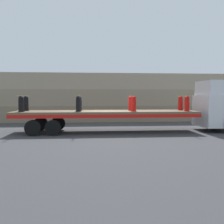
{
  "coord_description": "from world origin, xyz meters",
  "views": [
    {
      "loc": [
        -0.88,
        -15.08,
        2.15
      ],
      "look_at": [
        0.38,
        0.0,
        1.23
      ],
      "focal_mm": 40.0,
      "sensor_mm": 36.0,
      "label": 1
    }
  ],
  "objects_px": {
    "fire_hydrant_black_near_0": "(21,104)",
    "fire_hydrant_red_near_3": "(187,104)",
    "truck_cab": "(218,106)",
    "fire_hydrant_red_near_2": "(134,104)",
    "fire_hydrant_black_near_1": "(78,104)",
    "fire_hydrant_red_far_2": "(131,103)",
    "fire_hydrant_black_far_1": "(79,103)",
    "fire_hydrant_red_far_3": "(180,103)",
    "flatbed_trailer": "(95,115)",
    "fire_hydrant_black_far_0": "(26,104)"
  },
  "relations": [
    {
      "from": "fire_hydrant_black_far_1",
      "to": "fire_hydrant_red_near_3",
      "type": "height_order",
      "value": "same"
    },
    {
      "from": "flatbed_trailer",
      "to": "fire_hydrant_black_near_1",
      "type": "xyz_separation_m",
      "value": [
        -0.94,
        -0.54,
        0.67
      ]
    },
    {
      "from": "fire_hydrant_black_far_0",
      "to": "fire_hydrant_red_near_3",
      "type": "xyz_separation_m",
      "value": [
        9.71,
        -1.09,
        0.0
      ]
    },
    {
      "from": "fire_hydrant_black_near_1",
      "to": "fire_hydrant_black_far_1",
      "type": "relative_size",
      "value": 1.0
    },
    {
      "from": "fire_hydrant_red_near_2",
      "to": "fire_hydrant_red_far_2",
      "type": "height_order",
      "value": "same"
    },
    {
      "from": "truck_cab",
      "to": "fire_hydrant_black_far_0",
      "type": "bearing_deg",
      "value": 177.39
    },
    {
      "from": "flatbed_trailer",
      "to": "fire_hydrant_red_near_2",
      "type": "xyz_separation_m",
      "value": [
        2.3,
        -0.54,
        0.67
      ]
    },
    {
      "from": "fire_hydrant_black_far_1",
      "to": "fire_hydrant_red_far_3",
      "type": "distance_m",
      "value": 6.47
    },
    {
      "from": "fire_hydrant_red_far_2",
      "to": "fire_hydrant_red_near_3",
      "type": "distance_m",
      "value": 3.41
    },
    {
      "from": "fire_hydrant_black_near_0",
      "to": "fire_hydrant_red_near_3",
      "type": "bearing_deg",
      "value": 0.0
    },
    {
      "from": "fire_hydrant_black_far_1",
      "to": "fire_hydrant_red_far_3",
      "type": "bearing_deg",
      "value": 0.0
    },
    {
      "from": "truck_cab",
      "to": "fire_hydrant_black_near_1",
      "type": "distance_m",
      "value": 8.7
    },
    {
      "from": "fire_hydrant_black_far_0",
      "to": "fire_hydrant_black_near_1",
      "type": "distance_m",
      "value": 3.41
    },
    {
      "from": "truck_cab",
      "to": "fire_hydrant_black_near_1",
      "type": "xyz_separation_m",
      "value": [
        -8.68,
        -0.54,
        0.18
      ]
    },
    {
      "from": "fire_hydrant_red_far_2",
      "to": "fire_hydrant_black_near_1",
      "type": "bearing_deg",
      "value": -161.44
    },
    {
      "from": "fire_hydrant_red_far_2",
      "to": "fire_hydrant_red_near_3",
      "type": "xyz_separation_m",
      "value": [
        3.24,
        -1.09,
        0.0
      ]
    },
    {
      "from": "fire_hydrant_black_near_0",
      "to": "fire_hydrant_red_far_2",
      "type": "bearing_deg",
      "value": 9.53
    },
    {
      "from": "fire_hydrant_black_near_1",
      "to": "fire_hydrant_black_far_1",
      "type": "xyz_separation_m",
      "value": [
        0.0,
        1.09,
        0.0
      ]
    },
    {
      "from": "fire_hydrant_red_far_2",
      "to": "fire_hydrant_black_far_1",
      "type": "bearing_deg",
      "value": 180.0
    },
    {
      "from": "truck_cab",
      "to": "flatbed_trailer",
      "type": "height_order",
      "value": "truck_cab"
    },
    {
      "from": "fire_hydrant_black_near_0",
      "to": "fire_hydrant_black_near_1",
      "type": "height_order",
      "value": "same"
    },
    {
      "from": "fire_hydrant_red_far_2",
      "to": "fire_hydrant_red_near_3",
      "type": "relative_size",
      "value": 1.0
    },
    {
      "from": "flatbed_trailer",
      "to": "fire_hydrant_black_far_0",
      "type": "height_order",
      "value": "fire_hydrant_black_far_0"
    },
    {
      "from": "fire_hydrant_black_near_1",
      "to": "fire_hydrant_black_far_1",
      "type": "distance_m",
      "value": 1.09
    },
    {
      "from": "fire_hydrant_black_far_0",
      "to": "fire_hydrant_red_near_2",
      "type": "height_order",
      "value": "same"
    },
    {
      "from": "fire_hydrant_red_near_3",
      "to": "fire_hydrant_red_far_3",
      "type": "bearing_deg",
      "value": 90.0
    },
    {
      "from": "fire_hydrant_black_far_0",
      "to": "fire_hydrant_red_far_3",
      "type": "distance_m",
      "value": 9.71
    },
    {
      "from": "flatbed_trailer",
      "to": "fire_hydrant_black_far_0",
      "type": "bearing_deg",
      "value": 172.58
    },
    {
      "from": "truck_cab",
      "to": "fire_hydrant_red_near_2",
      "type": "bearing_deg",
      "value": -174.3
    },
    {
      "from": "fire_hydrant_black_far_0",
      "to": "fire_hydrant_red_far_2",
      "type": "xyz_separation_m",
      "value": [
        6.47,
        0.0,
        0.0
      ]
    },
    {
      "from": "fire_hydrant_black_far_1",
      "to": "fire_hydrant_red_far_2",
      "type": "height_order",
      "value": "same"
    },
    {
      "from": "fire_hydrant_red_far_2",
      "to": "fire_hydrant_red_far_3",
      "type": "distance_m",
      "value": 3.24
    },
    {
      "from": "flatbed_trailer",
      "to": "fire_hydrant_black_near_1",
      "type": "height_order",
      "value": "fire_hydrant_black_near_1"
    },
    {
      "from": "truck_cab",
      "to": "fire_hydrant_black_far_0",
      "type": "relative_size",
      "value": 3.44
    },
    {
      "from": "fire_hydrant_red_near_3",
      "to": "fire_hydrant_red_near_2",
      "type": "bearing_deg",
      "value": 180.0
    },
    {
      "from": "fire_hydrant_red_near_3",
      "to": "fire_hydrant_red_far_3",
      "type": "xyz_separation_m",
      "value": [
        0.0,
        1.09,
        0.0
      ]
    },
    {
      "from": "truck_cab",
      "to": "fire_hydrant_red_near_2",
      "type": "xyz_separation_m",
      "value": [
        -5.44,
        -0.54,
        0.18
      ]
    },
    {
      "from": "fire_hydrant_black_near_1",
      "to": "fire_hydrant_red_far_3",
      "type": "height_order",
      "value": "same"
    },
    {
      "from": "fire_hydrant_red_far_2",
      "to": "fire_hydrant_red_near_2",
      "type": "bearing_deg",
      "value": -90.0
    },
    {
      "from": "fire_hydrant_red_near_2",
      "to": "fire_hydrant_red_near_3",
      "type": "relative_size",
      "value": 1.0
    },
    {
      "from": "fire_hydrant_black_near_1",
      "to": "fire_hydrant_red_near_3",
      "type": "distance_m",
      "value": 6.47
    },
    {
      "from": "fire_hydrant_red_near_2",
      "to": "fire_hydrant_black_near_1",
      "type": "bearing_deg",
      "value": 180.0
    },
    {
      "from": "truck_cab",
      "to": "fire_hydrant_black_far_1",
      "type": "bearing_deg",
      "value": 176.42
    },
    {
      "from": "truck_cab",
      "to": "fire_hydrant_black_near_0",
      "type": "xyz_separation_m",
      "value": [
        -11.91,
        -0.54,
        0.18
      ]
    },
    {
      "from": "flatbed_trailer",
      "to": "fire_hydrant_black_far_0",
      "type": "distance_m",
      "value": 4.26
    },
    {
      "from": "fire_hydrant_red_near_3",
      "to": "fire_hydrant_red_far_3",
      "type": "height_order",
      "value": "same"
    },
    {
      "from": "fire_hydrant_black_far_1",
      "to": "fire_hydrant_red_far_3",
      "type": "xyz_separation_m",
      "value": [
        6.47,
        0.0,
        0.0
      ]
    },
    {
      "from": "fire_hydrant_red_far_2",
      "to": "fire_hydrant_black_near_0",
      "type": "bearing_deg",
      "value": -170.47
    },
    {
      "from": "fire_hydrant_black_near_0",
      "to": "fire_hydrant_red_far_3",
      "type": "bearing_deg",
      "value": 6.39
    },
    {
      "from": "fire_hydrant_black_near_1",
      "to": "truck_cab",
      "type": "bearing_deg",
      "value": 3.58
    }
  ]
}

